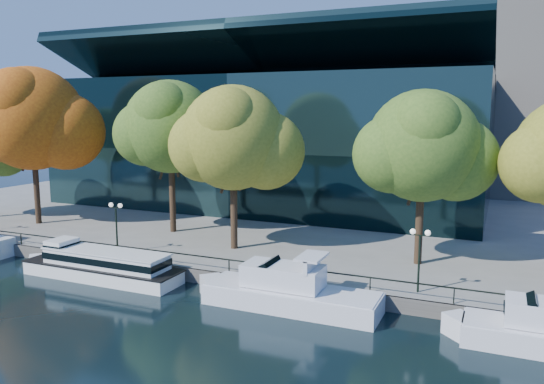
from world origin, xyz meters
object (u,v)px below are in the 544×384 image
at_px(tour_boat, 98,263).
at_px(tree_4, 425,148).
at_px(tree_2, 172,129).
at_px(lamp_1, 116,216).
at_px(cruiser_near, 284,290).
at_px(tree_3, 235,140).
at_px(tree_1, 33,121).
at_px(lamp_2, 420,246).

xyz_separation_m(tour_boat, tree_4, (21.76, 9.78, 8.48)).
relative_size(tree_2, lamp_1, 3.49).
bearing_deg(cruiser_near, tree_3, 132.94).
bearing_deg(tree_2, tour_boat, -85.15).
xyz_separation_m(cruiser_near, tree_4, (6.94, 9.75, 8.48)).
distance_m(cruiser_near, lamp_1, 16.45).
distance_m(tree_1, tree_3, 22.73).
height_order(tree_4, lamp_1, tree_4).
xyz_separation_m(tree_3, tree_4, (14.60, 1.52, -0.34)).
bearing_deg(tree_2, cruiser_near, -35.86).
bearing_deg(cruiser_near, tour_boat, -179.88).
bearing_deg(cruiser_near, tree_2, 144.14).
bearing_deg(lamp_2, tree_3, 162.49).
bearing_deg(tree_1, lamp_2, -8.48).
distance_m(tree_2, tree_4, 22.82).
relative_size(tree_2, tree_3, 1.05).
height_order(tree_3, tree_4, tree_3).
xyz_separation_m(tree_3, lamp_2, (15.38, -4.85, -5.95)).
xyz_separation_m(tour_boat, tree_3, (7.17, 8.26, 8.82)).
bearing_deg(tree_4, lamp_1, -164.38).
xyz_separation_m(tree_1, lamp_1, (14.49, -5.68, -7.30)).
bearing_deg(tree_1, cruiser_near, -16.62).
xyz_separation_m(tour_boat, tree_2, (-0.97, 11.45, 9.51)).
bearing_deg(lamp_1, cruiser_near, -12.05).
height_order(tree_3, lamp_1, tree_3).
height_order(tour_boat, cruiser_near, cruiser_near).
xyz_separation_m(tour_boat, cruiser_near, (14.82, 0.03, -0.00)).
bearing_deg(lamp_2, cruiser_near, -156.35).
xyz_separation_m(lamp_1, lamp_2, (23.56, 0.00, 0.00)).
bearing_deg(lamp_2, tree_2, 161.13).
relative_size(tour_boat, lamp_2, 3.43).
height_order(tree_2, tree_4, tree_2).
bearing_deg(lamp_2, tour_boat, -171.40).
height_order(tree_2, lamp_1, tree_2).
xyz_separation_m(tree_2, lamp_1, (-0.04, -8.04, -6.64)).
relative_size(cruiser_near, tree_4, 0.96).
height_order(lamp_1, lamp_2, same).
height_order(tour_boat, tree_1, tree_1).
xyz_separation_m(tour_boat, lamp_1, (-1.01, 3.41, 2.86)).
xyz_separation_m(tree_1, tree_2, (14.54, 2.36, -0.65)).
relative_size(cruiser_near, lamp_1, 3.07).
bearing_deg(tour_boat, tree_1, 149.63).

